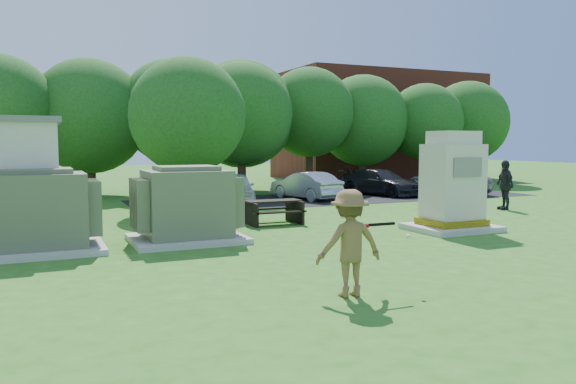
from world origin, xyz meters
name	(u,v)px	position (x,y,z in m)	size (l,w,h in m)	color
ground	(362,265)	(0.00, 0.00, 0.00)	(120.00, 120.00, 0.00)	#2D6619
brick_building	(378,126)	(18.00, 27.00, 4.00)	(15.00, 8.00, 8.00)	maroon
parking_strip	(339,198)	(7.00, 13.50, 0.01)	(20.00, 6.00, 0.01)	#232326
transformer_left	(39,213)	(-6.50, 4.50, 0.97)	(3.00, 2.40, 2.07)	beige
transformer_right	(187,206)	(-2.80, 4.50, 0.97)	(3.00, 2.40, 2.07)	beige
generator_cabinet	(452,187)	(5.13, 3.10, 1.34)	(2.51, 2.05, 3.05)	beige
picnic_table	(273,209)	(0.62, 6.64, 0.50)	(1.86, 1.39, 0.79)	black
batter	(349,243)	(-1.54, -2.09, 0.94)	(1.22, 0.70, 1.89)	brown
person_by_generator	(470,196)	(7.38, 4.83, 0.81)	(0.59, 0.39, 1.63)	black
person_walking_right	(505,185)	(10.70, 6.52, 1.00)	(1.17, 0.49, 2.00)	#252429
car_white	(235,188)	(1.44, 13.03, 0.69)	(1.64, 4.08, 1.39)	white
car_silver_a	(306,186)	(5.17, 13.51, 0.66)	(1.39, 4.00, 1.32)	silver
car_dark	(381,182)	(9.71, 13.94, 0.67)	(1.87, 4.60, 1.34)	black
car_silver_b	(447,181)	(13.43, 13.26, 0.66)	(2.18, 4.72, 1.31)	#AEAFB3
batting_equipment	(378,227)	(-0.98, -2.11, 1.19)	(1.18, 0.15, 0.33)	black
tree_row	(206,115)	(1.75, 18.50, 4.15)	(41.30, 13.30, 7.30)	#47301E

